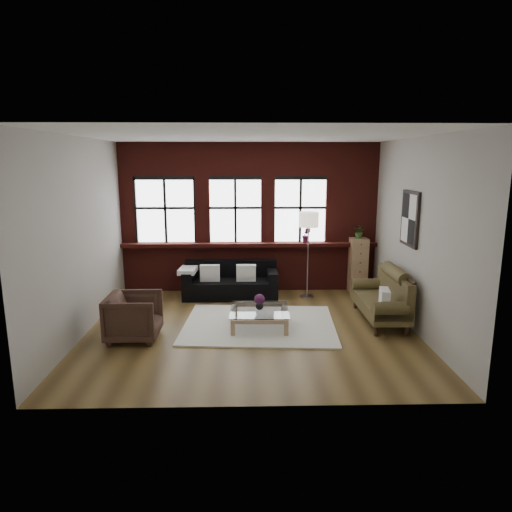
{
  "coord_description": "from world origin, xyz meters",
  "views": [
    {
      "loc": [
        -0.09,
        -7.36,
        2.82
      ],
      "look_at": [
        0.1,
        0.6,
        1.15
      ],
      "focal_mm": 32.0,
      "sensor_mm": 36.0,
      "label": 1
    }
  ],
  "objects_px": {
    "vintage_settee": "(380,297)",
    "drawer_chest": "(358,265)",
    "armchair": "(134,317)",
    "floor_lamp": "(308,252)",
    "coffee_table": "(259,318)",
    "dark_sofa": "(231,280)",
    "vase": "(259,305)"
  },
  "relations": [
    {
      "from": "vase",
      "to": "drawer_chest",
      "type": "relative_size",
      "value": 0.12
    },
    {
      "from": "armchair",
      "to": "floor_lamp",
      "type": "height_order",
      "value": "floor_lamp"
    },
    {
      "from": "drawer_chest",
      "to": "coffee_table",
      "type": "bearing_deg",
      "value": -136.06
    },
    {
      "from": "coffee_table",
      "to": "drawer_chest",
      "type": "relative_size",
      "value": 0.83
    },
    {
      "from": "armchair",
      "to": "floor_lamp",
      "type": "distance_m",
      "value": 3.86
    },
    {
      "from": "coffee_table",
      "to": "drawer_chest",
      "type": "bearing_deg",
      "value": 43.94
    },
    {
      "from": "vase",
      "to": "drawer_chest",
      "type": "distance_m",
      "value": 3.07
    },
    {
      "from": "vintage_settee",
      "to": "floor_lamp",
      "type": "height_order",
      "value": "floor_lamp"
    },
    {
      "from": "dark_sofa",
      "to": "vase",
      "type": "bearing_deg",
      "value": -73.06
    },
    {
      "from": "armchair",
      "to": "floor_lamp",
      "type": "xyz_separation_m",
      "value": [
        3.08,
        2.24,
        0.6
      ]
    },
    {
      "from": "vase",
      "to": "coffee_table",
      "type": "bearing_deg",
      "value": -26.57
    },
    {
      "from": "armchair",
      "to": "coffee_table",
      "type": "height_order",
      "value": "armchair"
    },
    {
      "from": "dark_sofa",
      "to": "vase",
      "type": "distance_m",
      "value": 1.89
    },
    {
      "from": "floor_lamp",
      "to": "coffee_table",
      "type": "bearing_deg",
      "value": -121.05
    },
    {
      "from": "dark_sofa",
      "to": "drawer_chest",
      "type": "relative_size",
      "value": 1.65
    },
    {
      "from": "vintage_settee",
      "to": "coffee_table",
      "type": "distance_m",
      "value": 2.19
    },
    {
      "from": "dark_sofa",
      "to": "vase",
      "type": "height_order",
      "value": "dark_sofa"
    },
    {
      "from": "floor_lamp",
      "to": "dark_sofa",
      "type": "bearing_deg",
      "value": 178.11
    },
    {
      "from": "drawer_chest",
      "to": "armchair",
      "type": "bearing_deg",
      "value": -148.31
    },
    {
      "from": "dark_sofa",
      "to": "armchair",
      "type": "height_order",
      "value": "armchair"
    },
    {
      "from": "floor_lamp",
      "to": "armchair",
      "type": "bearing_deg",
      "value": -143.95
    },
    {
      "from": "coffee_table",
      "to": "drawer_chest",
      "type": "distance_m",
      "value": 3.09
    },
    {
      "from": "drawer_chest",
      "to": "vintage_settee",
      "type": "bearing_deg",
      "value": -91.56
    },
    {
      "from": "drawer_chest",
      "to": "floor_lamp",
      "type": "height_order",
      "value": "floor_lamp"
    },
    {
      "from": "armchair",
      "to": "drawer_chest",
      "type": "xyz_separation_m",
      "value": [
        4.22,
        2.61,
        0.22
      ]
    },
    {
      "from": "floor_lamp",
      "to": "vase",
      "type": "bearing_deg",
      "value": -121.05
    },
    {
      "from": "drawer_chest",
      "to": "floor_lamp",
      "type": "relative_size",
      "value": 0.61
    },
    {
      "from": "vintage_settee",
      "to": "drawer_chest",
      "type": "height_order",
      "value": "drawer_chest"
    },
    {
      "from": "dark_sofa",
      "to": "drawer_chest",
      "type": "bearing_deg",
      "value": 6.5
    },
    {
      "from": "armchair",
      "to": "drawer_chest",
      "type": "bearing_deg",
      "value": -58.33
    },
    {
      "from": "vintage_settee",
      "to": "armchair",
      "type": "height_order",
      "value": "vintage_settee"
    },
    {
      "from": "dark_sofa",
      "to": "floor_lamp",
      "type": "xyz_separation_m",
      "value": [
        1.61,
        -0.05,
        0.62
      ]
    }
  ]
}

